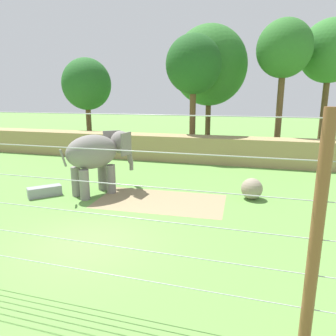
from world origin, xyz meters
TOP-DOWN VIEW (x-y plane):
  - ground_plane at (0.00, 0.00)m, footprint 120.00×120.00m
  - dirt_patch at (0.95, 4.13)m, footprint 5.47×3.21m
  - embankment_wall at (0.00, 12.62)m, footprint 36.00×1.80m
  - elephant at (-2.06, 4.47)m, footprint 2.61×3.36m
  - enrichment_ball at (4.62, 5.52)m, footprint 0.91×0.91m
  - cable_fence at (0.00, -2.51)m, footprint 12.45×0.21m
  - feed_trough at (-4.17, 3.36)m, footprint 1.32×1.36m
  - tree_far_left at (0.08, 14.73)m, footprint 3.92×3.92m
  - tree_left_of_centre at (9.40, 18.36)m, footprint 4.28×4.28m
  - tree_behind_wall at (-9.32, 16.19)m, footprint 4.06×4.06m
  - tree_right_of_centre at (6.10, 15.96)m, footprint 3.72×3.72m
  - tree_far_right at (0.60, 18.71)m, footprint 6.09×6.09m

SIDE VIEW (x-z plane):
  - ground_plane at x=0.00m, z-range 0.00..0.00m
  - dirt_patch at x=0.95m, z-range 0.00..0.01m
  - feed_trough at x=-4.17m, z-range 0.00..0.44m
  - enrichment_ball at x=4.62m, z-range 0.00..0.91m
  - embankment_wall at x=0.00m, z-range 0.00..1.70m
  - elephant at x=-2.06m, z-range 0.45..3.19m
  - cable_fence at x=0.00m, z-range 0.02..4.21m
  - tree_behind_wall at x=-9.32m, z-range 1.54..8.95m
  - tree_far_left at x=0.08m, z-range 2.15..10.70m
  - tree_far_right at x=0.60m, z-range 1.74..11.65m
  - tree_right_of_centre at x=6.10m, z-range 2.66..12.08m
  - tree_left_of_centre at x=9.40m, z-range 2.55..12.28m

